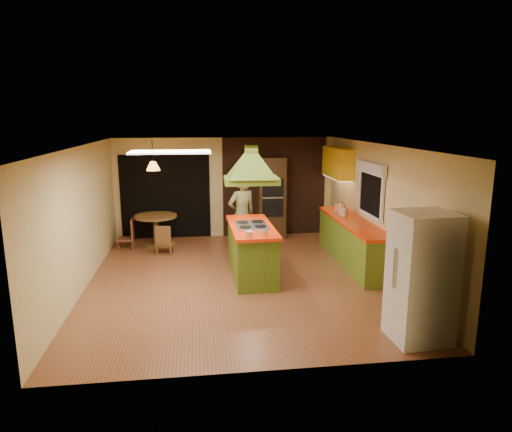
{
  "coord_description": "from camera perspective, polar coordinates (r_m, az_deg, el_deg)",
  "views": [
    {
      "loc": [
        -0.72,
        -8.17,
        3.0
      ],
      "look_at": [
        0.38,
        0.25,
        1.15
      ],
      "focal_mm": 32.0,
      "sensor_mm": 36.0,
      "label": 1
    }
  ],
  "objects": [
    {
      "name": "ground",
      "position": [
        8.73,
        -2.31,
        -7.81
      ],
      "size": [
        6.5,
        6.5,
        0.0
      ],
      "primitive_type": "plane",
      "color": "brown",
      "rests_on": "ground"
    },
    {
      "name": "kitchen_island",
      "position": [
        8.74,
        -0.57,
        -4.31
      ],
      "size": [
        0.83,
        2.0,
        1.01
      ],
      "rotation": [
        0.0,
        0.0,
        0.02
      ],
      "color": "#54731C",
      "rests_on": "ground"
    },
    {
      "name": "range_hood",
      "position": [
        8.41,
        -0.59,
        7.19
      ],
      "size": [
        1.01,
        0.74,
        0.79
      ],
      "rotation": [
        0.0,
        0.0,
        -0.03
      ],
      "color": "#536E1B",
      "rests_on": "ceiling_plane"
    },
    {
      "name": "chair_near",
      "position": [
        10.39,
        -11.26,
        -2.83
      ],
      "size": [
        0.44,
        0.44,
        0.67
      ],
      "primitive_type": null,
      "rotation": [
        0.0,
        0.0,
        2.91
      ],
      "color": "brown",
      "rests_on": "ground"
    },
    {
      "name": "chair_left",
      "position": [
        11.02,
        -16.02,
        -2.14
      ],
      "size": [
        0.39,
        0.39,
        0.69
      ],
      "primitive_type": null,
      "rotation": [
        0.0,
        0.0,
        -1.55
      ],
      "color": "brown",
      "rests_on": "ground"
    },
    {
      "name": "right_counter",
      "position": [
        9.66,
        11.98,
        -3.2
      ],
      "size": [
        0.62,
        3.05,
        0.92
      ],
      "color": "olive",
      "rests_on": "ground"
    },
    {
      "name": "wall_oven",
      "position": [
        11.44,
        1.87,
        2.3
      ],
      "size": [
        0.69,
        0.62,
        2.03
      ],
      "rotation": [
        0.0,
        0.0,
        0.03
      ],
      "color": "#412B15",
      "rests_on": "ground"
    },
    {
      "name": "refrigerator",
      "position": [
        6.55,
        19.97,
        -7.23
      ],
      "size": [
        0.76,
        0.73,
        1.79
      ],
      "primitive_type": "cube",
      "rotation": [
        0.0,
        0.0,
        0.04
      ],
      "color": "white",
      "rests_on": "ground"
    },
    {
      "name": "brick_panel",
      "position": [
        11.7,
        2.31,
        3.68
      ],
      "size": [
        2.64,
        0.03,
        2.5
      ],
      "primitive_type": "cube",
      "color": "#381E14",
      "rests_on": "ground"
    },
    {
      "name": "room_walls",
      "position": [
        8.38,
        -2.38,
        0.24
      ],
      "size": [
        5.5,
        6.5,
        6.5
      ],
      "color": "beige",
      "rests_on": "ground"
    },
    {
      "name": "window_right",
      "position": [
        9.31,
        14.18,
        4.34
      ],
      "size": [
        0.12,
        1.35,
        1.06
      ],
      "color": "black",
      "rests_on": "room_walls"
    },
    {
      "name": "ceiling_plane",
      "position": [
        8.22,
        -2.46,
        8.8
      ],
      "size": [
        6.5,
        6.5,
        0.0
      ],
      "primitive_type": "plane",
      "rotation": [
        3.14,
        0.0,
        0.0
      ],
      "color": "silver",
      "rests_on": "room_walls"
    },
    {
      "name": "upper_cabinets",
      "position": [
        10.93,
        10.15,
        6.59
      ],
      "size": [
        0.34,
        1.4,
        0.7
      ],
      "primitive_type": "cube",
      "color": "yellow",
      "rests_on": "room_walls"
    },
    {
      "name": "fluor_panel",
      "position": [
        7.0,
        -10.66,
        7.87
      ],
      "size": [
        1.2,
        0.6,
        0.03
      ],
      "primitive_type": "cube",
      "color": "white",
      "rests_on": "ceiling_plane"
    },
    {
      "name": "pendant_lamp",
      "position": [
        10.76,
        -12.73,
        6.13
      ],
      "size": [
        0.41,
        0.41,
        0.2
      ],
      "primitive_type": "cone",
      "rotation": [
        0.0,
        0.0,
        0.4
      ],
      "color": "#FF9E3F",
      "rests_on": "ceiling_plane"
    },
    {
      "name": "canister_large",
      "position": [
        10.09,
        10.69,
        0.87
      ],
      "size": [
        0.18,
        0.18,
        0.24
      ],
      "primitive_type": "cylinder",
      "rotation": [
        0.0,
        0.0,
        -0.12
      ],
      "color": "beige",
      "rests_on": "right_counter"
    },
    {
      "name": "canister_medium",
      "position": [
        9.94,
        10.99,
        0.52
      ],
      "size": [
        0.16,
        0.16,
        0.18
      ],
      "primitive_type": "cylinder",
      "rotation": [
        0.0,
        0.0,
        0.3
      ],
      "color": "beige",
      "rests_on": "right_counter"
    },
    {
      "name": "canister_small",
      "position": [
        10.39,
        10.16,
        1.05
      ],
      "size": [
        0.15,
        0.15,
        0.18
      ],
      "primitive_type": "cylinder",
      "rotation": [
        0.0,
        0.0,
        0.15
      ],
      "color": "beige",
      "rests_on": "right_counter"
    },
    {
      "name": "dining_table",
      "position": [
        10.99,
        -12.4,
        -1.03
      ],
      "size": [
        0.99,
        0.99,
        0.74
      ],
      "rotation": [
        0.0,
        0.0,
        -0.05
      ],
      "color": "brown",
      "rests_on": "ground"
    },
    {
      "name": "nook_opening",
      "position": [
        11.59,
        -11.23,
        2.37
      ],
      "size": [
        2.2,
        0.03,
        2.1
      ],
      "primitive_type": "cube",
      "color": "black",
      "rests_on": "ground"
    },
    {
      "name": "man",
      "position": [
        9.93,
        -1.79,
        0.1
      ],
      "size": [
        0.78,
        0.67,
        1.81
      ],
      "primitive_type": "imported",
      "rotation": [
        0.0,
        0.0,
        3.57
      ],
      "color": "brown",
      "rests_on": "ground"
    }
  ]
}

